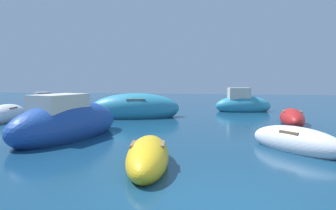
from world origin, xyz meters
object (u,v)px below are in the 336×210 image
object	(u,v)px
moored_boat_8	(243,104)
moored_boat_7	(5,115)
moored_boat_4	(135,109)
moored_boat_6	(68,123)
moored_boat_1	(292,118)
moored_boat_2	(296,142)
moored_boat_5	(42,104)
moored_boat_0	(148,157)

from	to	relation	value
moored_boat_8	moored_boat_7	bearing A→B (deg)	-161.47
moored_boat_4	moored_boat_6	world-z (taller)	moored_boat_6
moored_boat_7	moored_boat_8	bearing A→B (deg)	103.98
moored_boat_1	moored_boat_8	bearing A→B (deg)	-153.71
moored_boat_6	moored_boat_4	bearing A→B (deg)	6.32
moored_boat_1	moored_boat_7	xyz separation A→B (m)	(-14.89, -1.70, 0.04)
moored_boat_2	moored_boat_8	size ratio (longest dim) A/B	0.75
moored_boat_5	moored_boat_6	xyz separation A→B (m)	(7.52, -9.48, 0.16)
moored_boat_1	moored_boat_2	world-z (taller)	moored_boat_1
moored_boat_6	moored_boat_7	distance (m)	6.68
moored_boat_5	moored_boat_8	bearing A→B (deg)	-132.28
moored_boat_6	moored_boat_8	bearing A→B (deg)	-20.55
moored_boat_1	moored_boat_7	size ratio (longest dim) A/B	0.81
moored_boat_1	moored_boat_8	world-z (taller)	moored_boat_8
moored_boat_6	moored_boat_1	bearing A→B (deg)	-46.69
moored_boat_4	moored_boat_5	distance (m)	8.96
moored_boat_7	moored_boat_8	size ratio (longest dim) A/B	1.06
moored_boat_0	moored_boat_8	xyz separation A→B (m)	(3.27, 13.60, 0.22)
moored_boat_0	moored_boat_1	distance (m)	9.84
moored_boat_5	moored_boat_7	size ratio (longest dim) A/B	0.81
moored_boat_4	moored_boat_5	xyz separation A→B (m)	(-8.32, 3.33, -0.11)
moored_boat_6	moored_boat_7	size ratio (longest dim) A/B	1.30
moored_boat_4	moored_boat_7	distance (m)	6.99
moored_boat_2	moored_boat_6	size ratio (longest dim) A/B	0.54
moored_boat_6	moored_boat_8	distance (m)	12.76
moored_boat_0	moored_boat_1	xyz separation A→B (m)	(5.29, 8.29, 0.01)
moored_boat_1	moored_boat_7	bearing A→B (deg)	-78.08
moored_boat_2	moored_boat_5	size ratio (longest dim) A/B	0.87
moored_boat_2	moored_boat_1	bearing A→B (deg)	-54.91
moored_boat_1	moored_boat_8	distance (m)	5.69
moored_boat_0	moored_boat_5	size ratio (longest dim) A/B	0.95
moored_boat_4	moored_boat_7	size ratio (longest dim) A/B	1.31
moored_boat_2	moored_boat_7	world-z (taller)	moored_boat_7
moored_boat_0	moored_boat_6	size ratio (longest dim) A/B	0.59
moored_boat_5	moored_boat_1	bearing A→B (deg)	-150.65
moored_boat_8	moored_boat_0	bearing A→B (deg)	-113.56
moored_boat_4	moored_boat_2	bearing A→B (deg)	-61.51
moored_boat_0	moored_boat_6	world-z (taller)	moored_boat_6
moored_boat_7	moored_boat_1	bearing A→B (deg)	81.90
moored_boat_2	moored_boat_7	bearing A→B (deg)	30.13
moored_boat_8	moored_boat_6	bearing A→B (deg)	-134.41
moored_boat_0	moored_boat_4	xyz separation A→B (m)	(-3.13, 9.22, 0.24)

